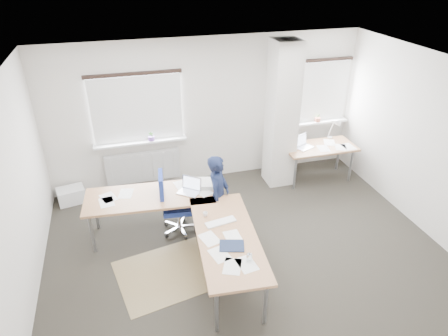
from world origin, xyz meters
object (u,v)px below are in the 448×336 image
object	(u,v)px
desk_main	(189,215)
person	(218,196)
desk_side	(319,148)
task_chair	(176,216)

from	to	relation	value
desk_main	person	bearing A→B (deg)	40.06
desk_side	person	xyz separation A→B (m)	(-2.37, -1.14, 0.01)
desk_side	person	size ratio (longest dim) A/B	1.02
desk_main	person	xyz separation A→B (m)	(0.55, 0.39, 0.00)
desk_side	person	distance (m)	2.63
desk_main	desk_side	distance (m)	3.29
desk_side	desk_main	bearing A→B (deg)	-151.73
desk_side	task_chair	xyz separation A→B (m)	(-3.03, -0.95, -0.38)
desk_main	person	world-z (taller)	person
person	desk_main	bearing A→B (deg)	155.12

